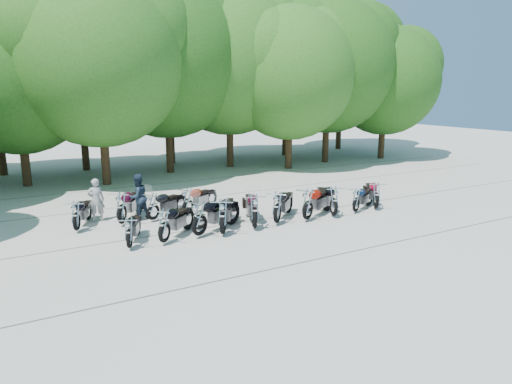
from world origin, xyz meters
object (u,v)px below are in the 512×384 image
rider_1 (138,197)px  motorcycle_9 (376,194)px  rider_0 (96,200)px  motorcycle_2 (199,217)px  motorcycle_3 (223,215)px  motorcycle_8 (356,199)px  motorcycle_13 (188,200)px  motorcycle_0 (129,232)px  motorcycle_1 (164,224)px  motorcycle_12 (153,206)px  motorcycle_5 (277,206)px  motorcycle_4 (254,210)px  motorcycle_7 (334,200)px  motorcycle_10 (76,215)px  motorcycle_6 (308,203)px  motorcycle_11 (121,207)px

rider_1 → motorcycle_9: bearing=138.4°
rider_0 → motorcycle_2: bearing=132.5°
motorcycle_3 → motorcycle_8: motorcycle_3 is taller
motorcycle_2 → motorcycle_13: bearing=-40.6°
motorcycle_3 → motorcycle_9: bearing=-146.4°
motorcycle_0 → rider_1: bearing=-85.7°
motorcycle_0 → motorcycle_3: 3.13m
motorcycle_1 → motorcycle_9: 9.03m
motorcycle_12 → motorcycle_13: size_ratio=0.97×
motorcycle_5 → motorcycle_8: motorcycle_5 is taller
motorcycle_4 → motorcycle_7: size_ratio=1.05×
motorcycle_13 → motorcycle_8: bearing=-147.3°
motorcycle_12 → rider_0: 2.14m
motorcycle_0 → motorcycle_7: (7.88, -0.16, 0.11)m
motorcycle_2 → rider_1: rider_1 is taller
motorcycle_3 → motorcycle_4: motorcycle_4 is taller
motorcycle_0 → motorcycle_1: (1.11, -0.04, 0.08)m
motorcycle_8 → motorcycle_12: size_ratio=0.95×
motorcycle_2 → rider_1: bearing=-6.6°
motorcycle_4 → motorcycle_10: 6.21m
motorcycle_5 → rider_1: 5.32m
motorcycle_0 → motorcycle_5: bearing=-155.5°
motorcycle_6 → motorcycle_13: size_ratio=1.13×
motorcycle_9 → motorcycle_6: bearing=32.7°
rider_0 → motorcycle_6: bearing=157.8°
motorcycle_6 → motorcycle_9: bearing=-117.1°
motorcycle_1 → motorcycle_9: bearing=-133.3°
motorcycle_1 → motorcycle_5: bearing=-131.6°
motorcycle_3 → motorcycle_13: size_ratio=1.15×
motorcycle_2 → motorcycle_12: (-0.79, 2.66, -0.11)m
motorcycle_0 → motorcycle_13: bearing=-113.0°
motorcycle_0 → motorcycle_4: size_ratio=0.81×
motorcycle_6 → motorcycle_7: 1.21m
motorcycle_1 → motorcycle_3: (2.01, -0.12, 0.06)m
motorcycle_1 → motorcycle_7: bearing=-133.9°
motorcycle_2 → rider_0: size_ratio=1.55×
motorcycle_0 → motorcycle_6: 6.67m
motorcycle_7 → rider_1: (-6.74, 3.36, 0.20)m
motorcycle_4 → motorcycle_10: (-5.56, 2.76, -0.10)m
motorcycle_2 → rider_0: bearing=7.7°
motorcycle_1 → motorcycle_11: motorcycle_11 is taller
rider_0 → motorcycle_4: bearing=147.7°
motorcycle_10 → rider_0: bearing=-106.5°
motorcycle_4 → motorcycle_12: size_ratio=1.19×
motorcycle_5 → motorcycle_9: (4.71, -0.16, -0.05)m
motorcycle_0 → motorcycle_12: (1.57, 2.70, 0.03)m
rider_0 → motorcycle_13: bearing=170.6°
motorcycle_1 → motorcycle_8: size_ratio=1.15×
motorcycle_13 → motorcycle_5: bearing=-169.9°
motorcycle_8 → motorcycle_11: motorcycle_11 is taller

